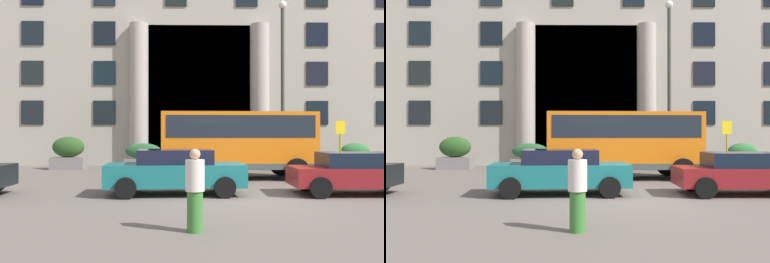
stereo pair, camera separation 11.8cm
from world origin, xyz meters
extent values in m
cube|color=#5E5650|center=(0.00, 0.00, -0.06)|extent=(80.00, 64.00, 0.12)
cube|color=#A09B8C|center=(0.00, 17.50, 7.08)|extent=(36.83, 9.00, 14.16)
cube|color=black|center=(-0.71, 13.06, 4.16)|extent=(6.04, 0.12, 8.32)
cylinder|color=#A3968E|center=(-4.27, 12.75, 4.16)|extent=(1.08, 1.08, 8.32)
cylinder|color=#9E978C|center=(2.85, 12.75, 4.16)|extent=(1.08, 1.08, 8.32)
cube|color=black|center=(-10.52, 12.96, 3.12)|extent=(1.29, 0.08, 1.40)
cube|color=black|center=(-6.31, 12.96, 3.12)|extent=(1.29, 0.08, 1.40)
cube|color=black|center=(6.31, 12.96, 3.12)|extent=(1.29, 0.08, 1.40)
cube|color=black|center=(-10.52, 12.96, 5.45)|extent=(1.29, 0.08, 1.40)
cube|color=black|center=(-6.31, 12.96, 5.45)|extent=(1.29, 0.08, 1.40)
cube|color=black|center=(6.31, 12.96, 5.45)|extent=(1.29, 0.08, 1.40)
cube|color=black|center=(-10.52, 12.96, 7.79)|extent=(1.29, 0.08, 1.40)
cube|color=black|center=(-6.31, 12.96, 7.79)|extent=(1.29, 0.08, 1.40)
cube|color=black|center=(6.31, 12.96, 7.79)|extent=(1.29, 0.08, 1.40)
cube|color=orange|center=(0.54, 5.50, 1.59)|extent=(6.31, 2.58, 2.28)
cube|color=#1B232C|center=(0.54, 5.50, 2.14)|extent=(5.94, 2.59, 0.87)
cube|color=#1B232C|center=(3.58, 5.63, 1.95)|extent=(0.14, 1.94, 1.09)
cube|color=#414A48|center=(0.54, 5.50, 0.57)|extent=(6.31, 2.62, 0.24)
cylinder|color=black|center=(2.66, 6.75, 0.45)|extent=(0.91, 0.32, 0.90)
cylinder|color=black|center=(2.76, 4.44, 0.45)|extent=(0.91, 0.32, 0.90)
cylinder|color=black|center=(-1.68, 6.56, 0.45)|extent=(0.91, 0.32, 0.90)
cylinder|color=black|center=(-1.59, 4.25, 0.45)|extent=(0.91, 0.32, 0.90)
cylinder|color=#9E9219|center=(5.50, 7.18, 1.20)|extent=(0.08, 0.08, 2.40)
cube|color=yellow|center=(5.50, 7.15, 2.15)|extent=(0.44, 0.03, 0.60)
cube|color=slate|center=(-7.68, 10.27, 0.31)|extent=(1.73, 0.99, 0.63)
ellipsoid|color=#274C1E|center=(-7.68, 10.27, 1.17)|extent=(1.66, 0.89, 1.08)
cube|color=gray|center=(2.64, 10.80, 0.27)|extent=(2.18, 0.99, 0.54)
ellipsoid|color=#346F36|center=(2.64, 10.80, 1.05)|extent=(2.09, 0.89, 1.03)
cube|color=slate|center=(-3.80, 10.54, 0.27)|extent=(1.99, 0.74, 0.53)
ellipsoid|color=#25572C|center=(-3.80, 10.54, 0.94)|extent=(1.92, 0.67, 0.82)
cube|color=gray|center=(7.60, 10.56, 0.26)|extent=(1.64, 0.88, 0.52)
ellipsoid|color=#2B6833|center=(7.60, 10.56, 0.94)|extent=(1.57, 0.79, 0.84)
cube|color=maroon|center=(3.60, 0.84, 0.55)|extent=(3.99, 1.84, 0.57)
cube|color=black|center=(3.60, 0.84, 1.06)|extent=(2.17, 1.58, 0.44)
cylinder|color=black|center=(2.29, 1.74, 0.31)|extent=(0.63, 0.22, 0.62)
cylinder|color=black|center=(2.24, 0.01, 0.31)|extent=(0.63, 0.22, 0.62)
cube|color=#186667|center=(-1.92, 0.97, 0.60)|extent=(4.23, 1.91, 0.67)
cube|color=black|center=(-1.92, 0.97, 1.15)|extent=(2.31, 1.62, 0.43)
cylinder|color=black|center=(-0.54, 1.90, 0.31)|extent=(0.63, 0.23, 0.62)
cylinder|color=black|center=(-0.47, 0.16, 0.31)|extent=(0.63, 0.23, 0.62)
cylinder|color=black|center=(-3.37, 1.78, 0.31)|extent=(0.63, 0.23, 0.62)
cylinder|color=black|center=(-3.30, 0.04, 0.31)|extent=(0.63, 0.23, 0.62)
cylinder|color=black|center=(-2.41, 3.27, 0.30)|extent=(0.60, 0.13, 0.60)
cylinder|color=black|center=(-3.75, 3.20, 0.30)|extent=(0.61, 0.15, 0.60)
cube|color=#1F6F6C|center=(-3.08, 3.24, 0.58)|extent=(0.87, 0.29, 0.32)
cube|color=black|center=(-3.26, 3.23, 0.76)|extent=(0.53, 0.23, 0.12)
cylinder|color=#A5A5A8|center=(-2.51, 3.27, 0.88)|extent=(0.06, 0.55, 0.03)
cylinder|color=#34722F|center=(-1.45, -3.97, 0.38)|extent=(0.30, 0.30, 0.77)
cylinder|color=beige|center=(-1.45, -3.97, 1.06)|extent=(0.36, 0.36, 0.59)
sphere|color=tan|center=(-1.45, -3.97, 1.46)|extent=(0.20, 0.20, 0.20)
cylinder|color=#353C33|center=(3.28, 8.93, 4.05)|extent=(0.18, 0.18, 8.10)
sphere|color=white|center=(3.28, 8.93, 8.28)|extent=(0.40, 0.40, 0.40)
camera|label=1|loc=(-1.67, -11.82, 1.83)|focal=39.29mm
camera|label=2|loc=(-1.55, -11.82, 1.83)|focal=39.29mm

